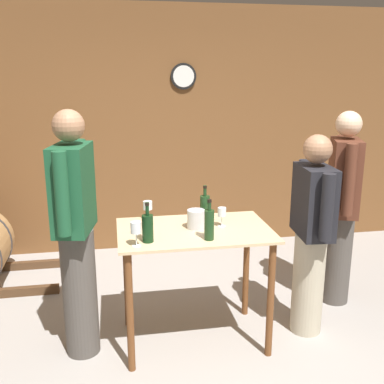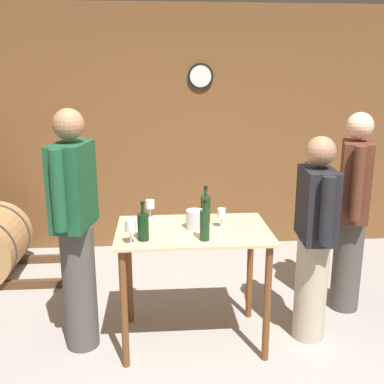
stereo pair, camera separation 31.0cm
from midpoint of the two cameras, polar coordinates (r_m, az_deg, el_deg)
ground_plane at (r=3.25m, az=5.78°, el=-22.53°), size 14.00×14.00×0.00m
back_wall at (r=5.09m, az=1.26°, el=7.79°), size 8.40×0.08×2.70m
tasting_table at (r=3.29m, az=2.86°, el=-7.57°), size 1.10×0.71×0.89m
wine_bottle_far_left at (r=2.99m, az=-3.27°, el=-4.36°), size 0.08×0.08×0.27m
wine_bottle_left at (r=2.99m, az=4.60°, el=-4.15°), size 0.07×0.07×0.28m
wine_bottle_center at (r=3.34m, az=4.48°, el=-2.15°), size 0.07×0.07×0.28m
wine_glass_near_left at (r=2.92m, az=-4.83°, el=-4.43°), size 0.07×0.07×0.16m
wine_glass_near_center at (r=3.45m, az=-2.80°, el=-1.67°), size 0.07×0.07×0.14m
wine_glass_near_right at (r=3.25m, az=6.49°, el=-2.79°), size 0.06×0.06×0.14m
ice_bucket at (r=3.22m, az=3.14°, el=-3.53°), size 0.13×0.13×0.14m
person_host at (r=3.97m, az=21.81°, el=-2.10°), size 0.34×0.56×1.68m
person_visitor_with_scarf at (r=3.45m, az=17.83°, el=-5.47°), size 0.25×0.59×1.55m
person_visitor_bearded at (r=3.21m, az=-11.92°, el=-4.44°), size 0.29×0.58×1.75m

